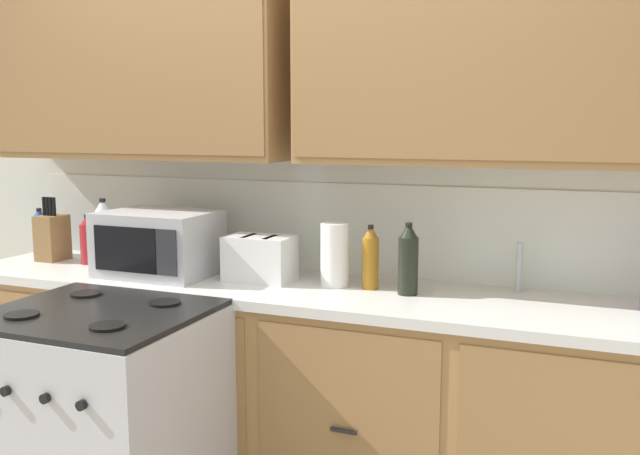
# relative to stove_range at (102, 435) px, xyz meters

# --- Properties ---
(wall_unit) EXTENTS (4.21, 0.40, 2.43)m
(wall_unit) POSITION_rel_stove_range_xyz_m (0.45, 0.83, 1.19)
(wall_unit) COLOR silver
(wall_unit) RESTS_ON ground_plane
(counter_run) EXTENTS (3.04, 0.64, 0.94)m
(counter_run) POSITION_rel_stove_range_xyz_m (0.45, 0.63, 0.01)
(counter_run) COLOR black
(counter_run) RESTS_ON ground_plane
(stove_range) EXTENTS (0.76, 0.68, 0.95)m
(stove_range) POSITION_rel_stove_range_xyz_m (0.00, 0.00, 0.00)
(stove_range) COLOR #B7B7BC
(stove_range) RESTS_ON ground_plane
(microwave) EXTENTS (0.48, 0.37, 0.28)m
(microwave) POSITION_rel_stove_range_xyz_m (-0.14, 0.59, 0.61)
(microwave) COLOR #B7B7BC
(microwave) RESTS_ON counter_run
(toaster) EXTENTS (0.28, 0.18, 0.19)m
(toaster) POSITION_rel_stove_range_xyz_m (0.32, 0.65, 0.56)
(toaster) COLOR white
(toaster) RESTS_ON counter_run
(knife_block) EXTENTS (0.11, 0.14, 0.31)m
(knife_block) POSITION_rel_stove_range_xyz_m (-0.82, 0.68, 0.58)
(knife_block) COLOR olive
(knife_block) RESTS_ON counter_run
(sink_faucet) EXTENTS (0.02, 0.02, 0.20)m
(sink_faucet) POSITION_rel_stove_range_xyz_m (1.36, 0.84, 0.57)
(sink_faucet) COLOR #B2B5BA
(sink_faucet) RESTS_ON counter_run
(paper_towel_roll) EXTENTS (0.12, 0.12, 0.26)m
(paper_towel_roll) POSITION_rel_stove_range_xyz_m (0.65, 0.68, 0.60)
(paper_towel_roll) COLOR white
(paper_towel_roll) RESTS_ON counter_run
(bottle_amber) EXTENTS (0.07, 0.07, 0.26)m
(bottle_amber) POSITION_rel_stove_range_xyz_m (0.80, 0.68, 0.59)
(bottle_amber) COLOR #9E6619
(bottle_amber) RESTS_ON counter_run
(bottle_red) EXTENTS (0.07, 0.07, 0.23)m
(bottle_red) POSITION_rel_stove_range_xyz_m (-0.60, 0.67, 0.58)
(bottle_red) COLOR maroon
(bottle_red) RESTS_ON counter_run
(bottle_dark) EXTENTS (0.08, 0.08, 0.28)m
(bottle_dark) POSITION_rel_stove_range_xyz_m (0.97, 0.65, 0.60)
(bottle_dark) COLOR black
(bottle_dark) RESTS_ON counter_run
(bottle_blue) EXTENTS (0.07, 0.07, 0.24)m
(bottle_blue) POSITION_rel_stove_range_xyz_m (-0.98, 0.77, 0.58)
(bottle_blue) COLOR blue
(bottle_blue) RESTS_ON counter_run
(bottle_clear) EXTENTS (0.08, 0.08, 0.32)m
(bottle_clear) POSITION_rel_stove_range_xyz_m (-0.47, 0.63, 0.62)
(bottle_clear) COLOR silver
(bottle_clear) RESTS_ON counter_run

